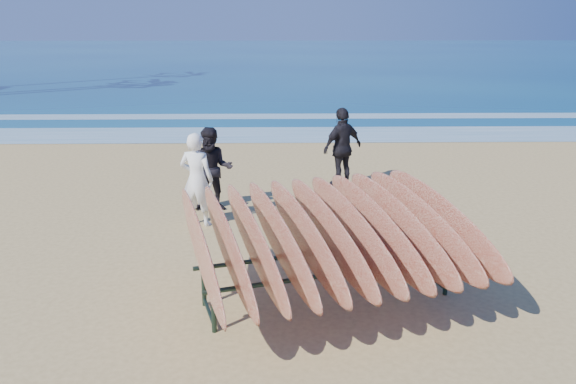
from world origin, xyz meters
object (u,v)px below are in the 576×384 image
surfboard_rack (329,233)px  person_white (197,180)px  person_dark_a (213,169)px  person_dark_b (342,148)px

surfboard_rack → person_white: bearing=108.8°
person_dark_a → person_dark_b: size_ratio=0.92×
person_white → surfboard_rack: bearing=141.3°
person_dark_a → person_dark_b: (2.52, 1.48, 0.06)m
surfboard_rack → person_white: 3.39m
surfboard_rack → person_dark_a: bearing=100.1°
surfboard_rack → person_dark_b: person_dark_b is taller
surfboard_rack → person_dark_b: (0.74, 5.04, -0.06)m
surfboard_rack → person_dark_a: (-1.78, 3.55, -0.13)m
person_dark_a → person_dark_b: bearing=27.4°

